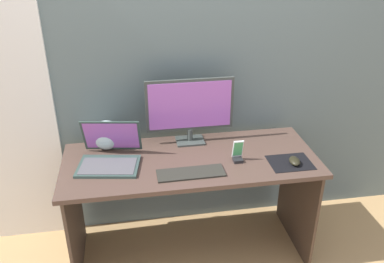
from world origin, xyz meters
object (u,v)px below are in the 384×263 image
(laptop, at_px, (110,156))
(keyboard_external, at_px, (191,173))
(phone_in_dock, at_px, (238,154))
(monitor, at_px, (190,108))
(mouse, at_px, (295,161))
(fishbowl, at_px, (107,135))

(laptop, xyz_separation_m, keyboard_external, (0.45, -0.20, -0.04))
(laptop, height_order, keyboard_external, laptop)
(keyboard_external, distance_m, phone_in_dock, 0.32)
(monitor, xyz_separation_m, laptop, (-0.51, -0.19, -0.19))
(laptop, bearing_deg, monitor, 20.25)
(keyboard_external, bearing_deg, laptop, 155.71)
(laptop, height_order, phone_in_dock, laptop)
(monitor, height_order, keyboard_external, monitor)
(keyboard_external, xyz_separation_m, phone_in_dock, (0.30, 0.10, 0.04))
(mouse, bearing_deg, laptop, 177.39)
(phone_in_dock, bearing_deg, fishbowl, 158.93)
(fishbowl, distance_m, phone_in_dock, 0.82)
(laptop, bearing_deg, keyboard_external, -23.39)
(fishbowl, height_order, keyboard_external, fishbowl)
(fishbowl, bearing_deg, keyboard_external, -39.78)
(mouse, bearing_deg, keyboard_external, -172.02)
(laptop, height_order, fishbowl, laptop)
(monitor, distance_m, keyboard_external, 0.45)
(fishbowl, distance_m, keyboard_external, 0.62)
(monitor, relative_size, keyboard_external, 1.44)
(monitor, distance_m, laptop, 0.57)
(laptop, relative_size, mouse, 3.97)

